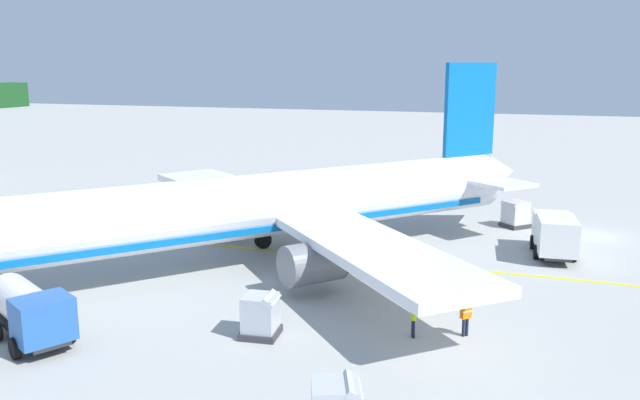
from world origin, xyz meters
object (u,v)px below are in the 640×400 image
(airliner_foreground, at_px, (266,206))
(crew_loader_left, at_px, (413,316))
(service_truck_fuel, at_px, (554,233))
(cargo_container_far, at_px, (515,214))
(cargo_container_near, at_px, (261,316))
(crew_marshaller, at_px, (466,315))
(service_truck_baggage, at_px, (30,311))
(crew_loader_right, at_px, (393,254))

(airliner_foreground, distance_m, crew_loader_left, 13.74)
(service_truck_fuel, distance_m, crew_loader_left, 16.15)
(cargo_container_far, relative_size, crew_loader_left, 1.42)
(cargo_container_near, bearing_deg, crew_loader_left, -72.48)
(airliner_foreground, height_order, crew_marshaller, airliner_foreground)
(service_truck_fuel, xyz_separation_m, service_truck_baggage, (-20.64, 21.57, -0.11))
(cargo_container_near, relative_size, crew_loader_right, 1.12)
(service_truck_fuel, distance_m, crew_loader_right, 10.78)
(service_truck_baggage, relative_size, crew_loader_left, 3.33)
(airliner_foreground, height_order, service_truck_baggage, airliner_foreground)
(cargo_container_near, height_order, crew_marshaller, cargo_container_near)
(cargo_container_far, relative_size, crew_loader_right, 1.34)
(service_truck_baggage, bearing_deg, cargo_container_far, -34.44)
(crew_marshaller, distance_m, crew_loader_right, 9.46)
(service_truck_fuel, relative_size, crew_loader_left, 3.28)
(crew_marshaller, xyz_separation_m, crew_loader_right, (8.03, 5.00, 0.07))
(cargo_container_near, relative_size, crew_loader_left, 1.18)
(cargo_container_far, height_order, crew_loader_left, cargo_container_far)
(service_truck_fuel, bearing_deg, service_truck_baggage, 133.73)
(service_truck_baggage, height_order, crew_loader_left, service_truck_baggage)
(airliner_foreground, xyz_separation_m, service_truck_fuel, (6.51, -16.58, -1.89))
(airliner_foreground, relative_size, cargo_container_near, 16.85)
(crew_marshaller, relative_size, crew_loader_right, 0.94)
(crew_marshaller, relative_size, crew_loader_left, 0.99)
(service_truck_fuel, distance_m, cargo_container_far, 7.54)
(crew_marshaller, bearing_deg, crew_loader_right, 31.90)
(airliner_foreground, relative_size, service_truck_fuel, 6.06)
(service_truck_baggage, bearing_deg, service_truck_fuel, -46.27)
(service_truck_baggage, xyz_separation_m, crew_loader_right, (14.54, -12.69, -0.34))
(crew_marshaller, bearing_deg, service_truck_fuel, -15.36)
(cargo_container_far, bearing_deg, service_truck_fuel, -160.06)
(airliner_foreground, bearing_deg, crew_loader_right, -86.94)
(crew_marshaller, xyz_separation_m, crew_loader_left, (-0.85, 2.15, 0.01))
(airliner_foreground, bearing_deg, crew_loader_left, -128.74)
(crew_loader_left, bearing_deg, airliner_foreground, 51.26)
(service_truck_fuel, distance_m, crew_marshaller, 14.66)
(crew_marshaller, bearing_deg, airliner_foreground, 59.05)
(crew_loader_right, bearing_deg, service_truck_fuel, -55.52)
(service_truck_fuel, height_order, service_truck_baggage, service_truck_fuel)
(service_truck_fuel, distance_m, cargo_container_near, 21.03)
(airliner_foreground, distance_m, service_truck_baggage, 15.11)
(service_truck_fuel, xyz_separation_m, cargo_container_far, (7.07, 2.57, -0.52))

